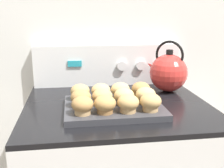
{
  "coord_description": "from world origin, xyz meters",
  "views": [
    {
      "loc": [
        -0.17,
        -0.72,
        1.24
      ],
      "look_at": [
        -0.03,
        0.26,
        0.98
      ],
      "focal_mm": 45.0,
      "sensor_mm": 36.0,
      "label": 1
    }
  ],
  "objects_px": {
    "muffin_r0_c2": "(128,103)",
    "muffin_r0_c3": "(151,102)",
    "muffin_r0_c1": "(105,104)",
    "muffin_r1_c2": "(124,97)",
    "muffin_r2_c0": "(80,92)",
    "muffin_r2_c3": "(141,90)",
    "muffin_r2_c2": "(120,90)",
    "tea_kettle": "(168,72)",
    "muffin_r2_c1": "(101,91)",
    "muffin_r0_c0": "(82,105)",
    "muffin_r1_c3": "(146,96)",
    "muffin_r1_c1": "(102,97)",
    "muffin_pan": "(114,108)",
    "muffin_r1_c0": "(81,98)"
  },
  "relations": [
    {
      "from": "muffin_r2_c0",
      "to": "muffin_r2_c3",
      "type": "xyz_separation_m",
      "value": [
        0.24,
        -0.0,
        0.0
      ]
    },
    {
      "from": "muffin_pan",
      "to": "muffin_r2_c0",
      "type": "bearing_deg",
      "value": 146.1
    },
    {
      "from": "muffin_r0_c1",
      "to": "muffin_r2_c1",
      "type": "height_order",
      "value": "same"
    },
    {
      "from": "muffin_r2_c3",
      "to": "muffin_r2_c2",
      "type": "bearing_deg",
      "value": 177.82
    },
    {
      "from": "tea_kettle",
      "to": "muffin_r1_c0",
      "type": "bearing_deg",
      "value": -151.19
    },
    {
      "from": "muffin_pan",
      "to": "muffin_r1_c1",
      "type": "xyz_separation_m",
      "value": [
        -0.04,
        0.0,
        0.04
      ]
    },
    {
      "from": "muffin_r1_c2",
      "to": "muffin_r2_c3",
      "type": "height_order",
      "value": "same"
    },
    {
      "from": "muffin_r0_c2",
      "to": "muffin_r2_c1",
      "type": "xyz_separation_m",
      "value": [
        -0.08,
        0.16,
        0.0
      ]
    },
    {
      "from": "muffin_r0_c1",
      "to": "muffin_r1_c2",
      "type": "bearing_deg",
      "value": 44.25
    },
    {
      "from": "muffin_r1_c2",
      "to": "tea_kettle",
      "type": "height_order",
      "value": "tea_kettle"
    },
    {
      "from": "muffin_r2_c1",
      "to": "tea_kettle",
      "type": "distance_m",
      "value": 0.36
    },
    {
      "from": "muffin_r1_c2",
      "to": "muffin_r2_c2",
      "type": "bearing_deg",
      "value": 89.76
    },
    {
      "from": "muffin_r1_c2",
      "to": "muffin_r2_c0",
      "type": "relative_size",
      "value": 1.0
    },
    {
      "from": "muffin_r1_c2",
      "to": "muffin_r1_c3",
      "type": "xyz_separation_m",
      "value": [
        0.08,
        0.0,
        0.0
      ]
    },
    {
      "from": "muffin_pan",
      "to": "muffin_r2_c3",
      "type": "xyz_separation_m",
      "value": [
        0.12,
        0.08,
        0.04
      ]
    },
    {
      "from": "muffin_pan",
      "to": "muffin_r0_c2",
      "type": "bearing_deg",
      "value": -65.15
    },
    {
      "from": "muffin_r1_c3",
      "to": "muffin_r2_c0",
      "type": "bearing_deg",
      "value": 161.32
    },
    {
      "from": "muffin_r1_c1",
      "to": "tea_kettle",
      "type": "height_order",
      "value": "tea_kettle"
    },
    {
      "from": "muffin_r0_c0",
      "to": "muffin_r2_c2",
      "type": "distance_m",
      "value": 0.23
    },
    {
      "from": "muffin_r1_c2",
      "to": "muffin_r2_c2",
      "type": "xyz_separation_m",
      "value": [
        0.0,
        0.09,
        0.0
      ]
    },
    {
      "from": "muffin_r0_c3",
      "to": "muffin_r2_c3",
      "type": "relative_size",
      "value": 1.0
    },
    {
      "from": "muffin_r0_c3",
      "to": "muffin_r1_c0",
      "type": "xyz_separation_m",
      "value": [
        -0.24,
        0.08,
        0.0
      ]
    },
    {
      "from": "muffin_r0_c1",
      "to": "muffin_r2_c3",
      "type": "xyz_separation_m",
      "value": [
        0.17,
        0.16,
        0.0
      ]
    },
    {
      "from": "muffin_r2_c0",
      "to": "muffin_r2_c1",
      "type": "height_order",
      "value": "same"
    },
    {
      "from": "muffin_r1_c0",
      "to": "muffin_r2_c2",
      "type": "distance_m",
      "value": 0.18
    },
    {
      "from": "muffin_r0_c3",
      "to": "muffin_pan",
      "type": "bearing_deg",
      "value": 145.38
    },
    {
      "from": "muffin_r2_c2",
      "to": "muffin_pan",
      "type": "bearing_deg",
      "value": -115.35
    },
    {
      "from": "tea_kettle",
      "to": "muffin_r2_c1",
      "type": "bearing_deg",
      "value": -156.15
    },
    {
      "from": "muffin_r1_c0",
      "to": "muffin_r0_c3",
      "type": "bearing_deg",
      "value": -18.64
    },
    {
      "from": "muffin_r1_c1",
      "to": "muffin_r2_c1",
      "type": "relative_size",
      "value": 1.0
    },
    {
      "from": "muffin_r2_c0",
      "to": "muffin_r2_c3",
      "type": "height_order",
      "value": "same"
    },
    {
      "from": "muffin_r1_c0",
      "to": "muffin_r1_c1",
      "type": "relative_size",
      "value": 1.0
    },
    {
      "from": "muffin_r0_c1",
      "to": "muffin_r2_c0",
      "type": "relative_size",
      "value": 1.0
    },
    {
      "from": "muffin_r0_c1",
      "to": "muffin_r1_c3",
      "type": "bearing_deg",
      "value": 26.25
    },
    {
      "from": "muffin_r0_c1",
      "to": "tea_kettle",
      "type": "distance_m",
      "value": 0.45
    },
    {
      "from": "muffin_r2_c3",
      "to": "tea_kettle",
      "type": "distance_m",
      "value": 0.22
    },
    {
      "from": "muffin_r0_c0",
      "to": "muffin_r1_c3",
      "type": "xyz_separation_m",
      "value": [
        0.24,
        0.08,
        0.0
      ]
    },
    {
      "from": "muffin_r1_c2",
      "to": "muffin_r1_c1",
      "type": "bearing_deg",
      "value": 176.89
    },
    {
      "from": "muffin_r0_c1",
      "to": "muffin_r1_c3",
      "type": "height_order",
      "value": "same"
    },
    {
      "from": "muffin_pan",
      "to": "muffin_r1_c0",
      "type": "relative_size",
      "value": 4.82
    },
    {
      "from": "muffin_r0_c0",
      "to": "muffin_r1_c1",
      "type": "bearing_deg",
      "value": 47.31
    },
    {
      "from": "muffin_r0_c2",
      "to": "muffin_r2_c2",
      "type": "height_order",
      "value": "same"
    },
    {
      "from": "muffin_r1_c1",
      "to": "muffin_r1_c2",
      "type": "bearing_deg",
      "value": -3.11
    },
    {
      "from": "muffin_r0_c3",
      "to": "muffin_r2_c1",
      "type": "distance_m",
      "value": 0.22
    },
    {
      "from": "muffin_pan",
      "to": "muffin_r0_c2",
      "type": "distance_m",
      "value": 0.1
    },
    {
      "from": "muffin_r2_c1",
      "to": "muffin_r0_c1",
      "type": "bearing_deg",
      "value": -90.9
    },
    {
      "from": "muffin_r1_c0",
      "to": "muffin_r1_c2",
      "type": "bearing_deg",
      "value": -0.61
    },
    {
      "from": "muffin_r0_c2",
      "to": "muffin_r0_c3",
      "type": "height_order",
      "value": "same"
    },
    {
      "from": "muffin_r2_c2",
      "to": "tea_kettle",
      "type": "distance_m",
      "value": 0.29
    },
    {
      "from": "muffin_r1_c3",
      "to": "muffin_r2_c0",
      "type": "relative_size",
      "value": 1.0
    }
  ]
}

